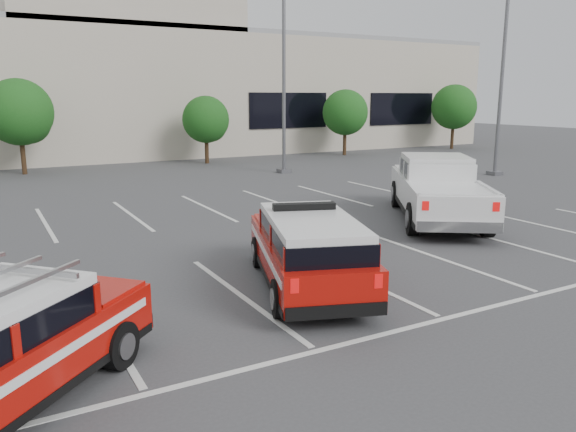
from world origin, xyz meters
name	(u,v)px	position (x,y,z in m)	size (l,w,h in m)	color
ground	(352,276)	(0.00, 0.00, 0.00)	(120.00, 120.00, 0.00)	#3C3C3F
stall_markings	(262,234)	(0.00, 4.50, 0.01)	(23.00, 15.00, 0.01)	silver
convention_building	(88,85)	(0.18, 31.86, 4.72)	(60.00, 16.99, 13.20)	#BAAE9D
tree_mid_left	(21,114)	(-4.91, 22.05, 3.04)	(3.37, 3.37, 4.85)	#3F2B19
tree_mid_right	(207,121)	(5.09, 22.05, 2.50)	(2.77, 2.77, 3.99)	#3F2B19
tree_right	(346,114)	(15.09, 22.05, 2.77)	(3.07, 3.07, 4.42)	#3F2B19
tree_far_right	(454,109)	(25.09, 22.05, 3.04)	(3.37, 3.37, 4.85)	#3F2B19
light_pole_mid	(284,71)	(7.00, 16.00, 5.19)	(0.90, 0.60, 10.24)	#59595E
light_pole_right	(502,71)	(16.00, 10.00, 5.19)	(0.90, 0.60, 10.24)	#59595E
fire_chief_suv	(308,255)	(-1.28, -0.21, 0.71)	(3.31, 5.24, 1.73)	#A30D07
white_pickup	(437,195)	(5.83, 3.50, 0.81)	(5.57, 6.78, 2.03)	silver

